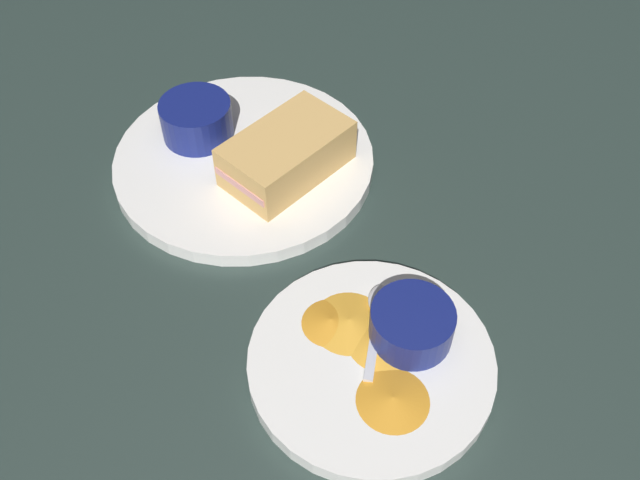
% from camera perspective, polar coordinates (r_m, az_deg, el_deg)
% --- Properties ---
extents(ground_plane, '(1.10, 1.10, 0.03)m').
position_cam_1_polar(ground_plane, '(0.73, -0.71, 0.56)').
color(ground_plane, '#283833').
extents(plate_sandwich_main, '(0.28, 0.28, 0.02)m').
position_cam_1_polar(plate_sandwich_main, '(0.78, -6.08, 6.28)').
color(plate_sandwich_main, white).
rests_on(plate_sandwich_main, ground_plane).
extents(sandwich_half_near, '(0.15, 0.13, 0.05)m').
position_cam_1_polar(sandwich_half_near, '(0.73, -2.68, 6.92)').
color(sandwich_half_near, tan).
rests_on(sandwich_half_near, plate_sandwich_main).
extents(ramekin_dark_sauce, '(0.08, 0.08, 0.04)m').
position_cam_1_polar(ramekin_dark_sauce, '(0.79, -9.87, 9.58)').
color(ramekin_dark_sauce, navy).
rests_on(ramekin_dark_sauce, plate_sandwich_main).
extents(spoon_by_dark_ramekin, '(0.06, 0.09, 0.01)m').
position_cam_1_polar(spoon_by_dark_ramekin, '(0.77, -6.83, 6.63)').
color(spoon_by_dark_ramekin, silver).
rests_on(spoon_by_dark_ramekin, plate_sandwich_main).
extents(plate_chips_companion, '(0.21, 0.21, 0.02)m').
position_cam_1_polar(plate_chips_companion, '(0.62, 4.10, -9.80)').
color(plate_chips_companion, white).
rests_on(plate_chips_companion, ground_plane).
extents(ramekin_light_gravy, '(0.07, 0.07, 0.03)m').
position_cam_1_polar(ramekin_light_gravy, '(0.61, 7.37, -6.65)').
color(ramekin_light_gravy, navy).
rests_on(ramekin_light_gravy, plate_chips_companion).
extents(spoon_by_gravy_ramekin, '(0.10, 0.03, 0.01)m').
position_cam_1_polar(spoon_by_gravy_ramekin, '(0.63, 4.71, -5.71)').
color(spoon_by_gravy_ramekin, silver).
rests_on(spoon_by_gravy_ramekin, plate_chips_companion).
extents(plantain_chip_scatter, '(0.15, 0.14, 0.01)m').
position_cam_1_polar(plantain_chip_scatter, '(0.62, 4.42, -7.84)').
color(plantain_chip_scatter, gold).
rests_on(plantain_chip_scatter, plate_chips_companion).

